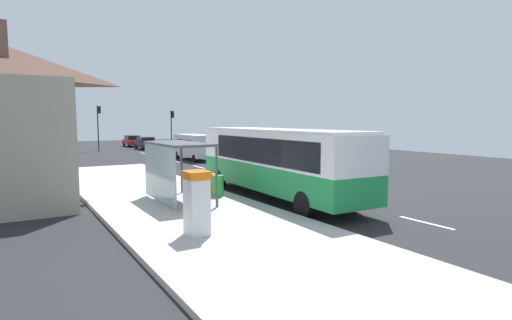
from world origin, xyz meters
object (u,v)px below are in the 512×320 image
(bus, at_px, (276,159))
(bus_shelter, at_px, (172,157))
(sedan_near, at_px, (146,143))
(traffic_light_near_side, at_px, (172,123))
(ticket_machine, at_px, (197,203))
(recycling_bin_red, at_px, (205,182))
(traffic_light_far_side, at_px, (99,121))
(white_van, at_px, (195,145))
(recycling_bin_green, at_px, (218,186))
(recycling_bin_orange, at_px, (211,184))
(sedan_far, at_px, (132,141))

(bus, distance_m, bus_shelter, 4.79)
(bus, relative_size, sedan_near, 2.52)
(traffic_light_near_side, distance_m, bus_shelter, 35.20)
(ticket_machine, bearing_deg, bus_shelter, 78.11)
(sedan_near, height_order, recycling_bin_red, sedan_near)
(traffic_light_near_side, height_order, traffic_light_far_side, traffic_light_far_side)
(white_van, relative_size, recycling_bin_green, 5.51)
(ticket_machine, distance_m, recycling_bin_red, 7.51)
(ticket_machine, xyz_separation_m, bus_shelter, (1.09, 5.18, 0.93))
(traffic_light_far_side, bearing_deg, recycling_bin_orange, -91.90)
(bus, bearing_deg, traffic_light_far_side, 92.29)
(sedan_far, xyz_separation_m, traffic_light_far_side, (-5.40, -6.12, 2.71))
(traffic_light_near_side, bearing_deg, ticket_machine, -108.77)
(white_van, height_order, sedan_near, white_van)
(traffic_light_near_side, bearing_deg, recycling_bin_red, -107.09)
(sedan_far, xyz_separation_m, recycling_bin_orange, (-6.50, -39.17, -0.14))
(ticket_machine, bearing_deg, recycling_bin_red, 63.85)
(sedan_near, distance_m, traffic_light_far_side, 6.05)
(ticket_machine, height_order, traffic_light_near_side, traffic_light_near_side)
(bus, relative_size, sedan_far, 2.51)
(sedan_near, bearing_deg, bus, -96.62)
(bus_shelter, bearing_deg, sedan_far, 77.72)
(bus, distance_m, recycling_bin_orange, 3.26)
(recycling_bin_orange, bearing_deg, ticket_machine, -118.72)
(recycling_bin_green, bearing_deg, white_van, 70.29)
(sedan_far, distance_m, traffic_light_near_side, 8.00)
(sedan_far, bearing_deg, bus, -95.60)
(bus, xyz_separation_m, traffic_light_near_side, (7.21, 33.98, 1.37))
(traffic_light_near_side, bearing_deg, bus, -101.98)
(recycling_bin_green, height_order, traffic_light_far_side, traffic_light_far_side)
(ticket_machine, distance_m, recycling_bin_green, 6.29)
(sedan_near, xyz_separation_m, traffic_light_far_side, (-5.40, 0.23, 2.71))
(white_van, bearing_deg, recycling_bin_green, -109.71)
(ticket_machine, xyz_separation_m, traffic_light_near_side, (13.00, 38.28, 2.04))
(bus, bearing_deg, bus_shelter, 169.37)
(bus, xyz_separation_m, sedan_far, (4.01, 40.91, -1.05))
(bus, distance_m, traffic_light_far_side, 34.85)
(traffic_light_far_side, relative_size, bus_shelter, 1.32)
(recycling_bin_green, relative_size, traffic_light_near_side, 0.20)
(white_van, relative_size, sedan_far, 1.18)
(sedan_far, relative_size, bus_shelter, 1.11)
(traffic_light_near_side, distance_m, traffic_light_far_side, 8.65)
(ticket_machine, bearing_deg, recycling_bin_green, 58.20)
(recycling_bin_orange, bearing_deg, sedan_near, 78.80)
(ticket_machine, bearing_deg, sedan_near, 75.84)
(bus, xyz_separation_m, ticket_machine, (-5.79, -4.29, -0.67))
(white_van, height_order, bus_shelter, bus_shelter)
(sedan_far, height_order, recycling_bin_orange, sedan_far)
(recycling_bin_green, xyz_separation_m, bus_shelter, (-2.21, -0.15, 1.44))
(white_van, bearing_deg, sedan_near, 89.63)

